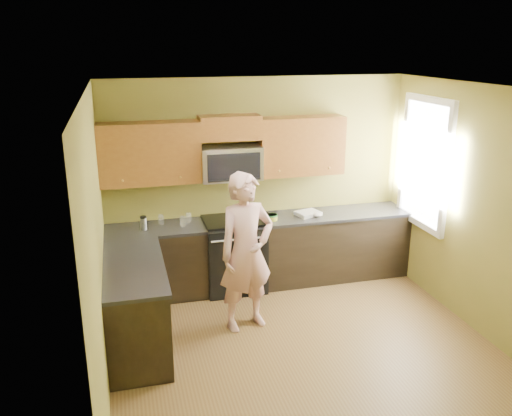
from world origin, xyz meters
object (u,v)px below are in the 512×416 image
object	(u,v)px
microwave	(231,179)
butter_tub	(272,220)
woman	(246,252)
travel_mug	(144,230)
stove	(234,254)
frying_pan	(242,223)

from	to	relation	value
microwave	butter_tub	bearing A→B (deg)	-21.42
woman	travel_mug	distance (m)	1.43
stove	travel_mug	world-z (taller)	travel_mug
woman	frying_pan	size ratio (longest dim) A/B	3.81
woman	travel_mug	bearing A→B (deg)	122.04
travel_mug	butter_tub	bearing A→B (deg)	-1.66
woman	travel_mug	xyz separation A→B (m)	(-1.05, 0.98, 0.02)
stove	woman	size ratio (longest dim) A/B	0.53
stove	microwave	bearing A→B (deg)	90.00
woman	butter_tub	xyz separation A→B (m)	(0.57, 0.93, 0.02)
woman	travel_mug	size ratio (longest dim) A/B	10.45
travel_mug	frying_pan	bearing A→B (deg)	-6.69
stove	travel_mug	bearing A→B (deg)	-178.84
microwave	butter_tub	distance (m)	0.75
microwave	frying_pan	bearing A→B (deg)	-74.37
butter_tub	stove	bearing A→B (deg)	172.00
butter_tub	frying_pan	bearing A→B (deg)	-167.23
microwave	frying_pan	distance (m)	0.58
frying_pan	butter_tub	distance (m)	0.43
stove	butter_tub	distance (m)	0.67
frying_pan	woman	bearing A→B (deg)	-95.13
frying_pan	travel_mug	bearing A→B (deg)	178.71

